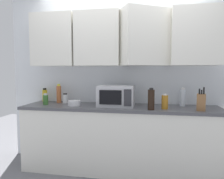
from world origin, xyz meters
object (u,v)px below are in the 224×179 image
(knife_block, at_px, (201,102))
(bottle_soy_dark, at_px, (151,99))
(bottle_white_jar, at_px, (65,98))
(bowl_ceramic_small, at_px, (74,103))
(bottle_green_oil, at_px, (46,99))
(bottle_clear_tall, at_px, (183,97))
(bottle_spice_jar, at_px, (59,94))
(microwave, at_px, (116,96))
(bottle_yellow_mustard, at_px, (45,95))
(bottle_amber_vinegar, at_px, (165,102))

(knife_block, distance_m, bottle_soy_dark, 0.60)
(bottle_white_jar, distance_m, bowl_ceramic_small, 0.29)
(bottle_green_oil, bearing_deg, knife_block, -2.37)
(bottle_clear_tall, xyz_separation_m, bottle_spice_jar, (-1.79, -0.00, 0.01))
(microwave, relative_size, bottle_white_jar, 3.30)
(microwave, bearing_deg, bottle_clear_tall, 10.53)
(bottle_soy_dark, relative_size, bottle_yellow_mustard, 1.27)
(bottle_clear_tall, bearing_deg, microwave, -169.47)
(microwave, relative_size, knife_block, 1.69)
(bottle_soy_dark, bearing_deg, knife_block, 5.96)
(bottle_clear_tall, height_order, bottle_spice_jar, bottle_spice_jar)
(bottle_amber_vinegar, xyz_separation_m, bowl_ceramic_small, (-1.21, 0.06, -0.06))
(bottle_soy_dark, height_order, bottle_green_oil, bottle_soy_dark)
(bottle_white_jar, height_order, bottle_green_oil, bottle_green_oil)
(bottle_spice_jar, xyz_separation_m, bowl_ceramic_small, (0.32, -0.22, -0.10))
(bottle_clear_tall, bearing_deg, bottle_green_oil, -173.28)
(microwave, bearing_deg, bottle_white_jar, 169.96)
(knife_block, relative_size, bottle_amber_vinegar, 1.49)
(bottle_amber_vinegar, bearing_deg, bottle_green_oil, 178.09)
(bottle_green_oil, height_order, bowl_ceramic_small, bottle_green_oil)
(bottle_soy_dark, xyz_separation_m, bottle_white_jar, (-1.26, 0.35, -0.06))
(knife_block, xyz_separation_m, bottle_clear_tall, (-0.17, 0.31, 0.02))
(bottle_yellow_mustard, bearing_deg, bowl_ceramic_small, -25.12)
(bottle_green_oil, bearing_deg, bottle_amber_vinegar, -1.91)
(bottle_soy_dark, relative_size, bottle_clear_tall, 1.07)
(bottle_yellow_mustard, bearing_deg, knife_block, -9.18)
(bottle_white_jar, bearing_deg, bottle_amber_vinegar, -10.07)
(bottle_soy_dark, bearing_deg, bowl_ceramic_small, 171.88)
(microwave, xyz_separation_m, bottle_soy_dark, (0.46, -0.21, -0.01))
(knife_block, xyz_separation_m, bottle_green_oil, (-2.06, 0.09, -0.03))
(bottle_green_oil, bearing_deg, microwave, 3.31)
(knife_block, xyz_separation_m, bottle_soy_dark, (-0.59, -0.06, 0.02))
(bowl_ceramic_small, bearing_deg, knife_block, -3.05)
(bottle_amber_vinegar, xyz_separation_m, bottle_white_jar, (-1.42, 0.25, -0.02))
(bottle_soy_dark, bearing_deg, bottle_white_jar, 164.62)
(bottle_green_oil, bearing_deg, bottle_clear_tall, 6.72)
(bottle_amber_vinegar, bearing_deg, bottle_spice_jar, 169.89)
(bottle_clear_tall, relative_size, bottle_spice_jar, 0.90)
(knife_block, height_order, bowl_ceramic_small, knife_block)
(microwave, bearing_deg, knife_block, -7.74)
(microwave, height_order, bottle_clear_tall, microwave)
(bottle_white_jar, height_order, bowl_ceramic_small, bottle_white_jar)
(microwave, distance_m, bottle_white_jar, 0.81)
(bottle_amber_vinegar, bearing_deg, microwave, 169.90)
(bottle_yellow_mustard, bearing_deg, bottle_clear_tall, -1.39)
(knife_block, bearing_deg, bowl_ceramic_small, 176.95)
(bottle_white_jar, bearing_deg, bottle_yellow_mustard, 168.54)
(microwave, xyz_separation_m, knife_block, (1.06, -0.14, -0.04))
(bottle_amber_vinegar, height_order, bottle_clear_tall, bottle_clear_tall)
(knife_block, distance_m, bowl_ceramic_small, 1.64)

